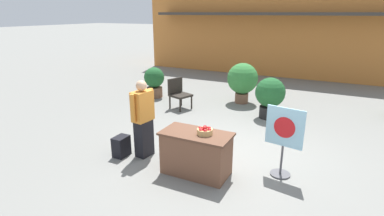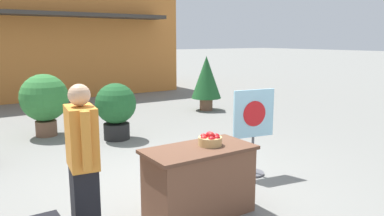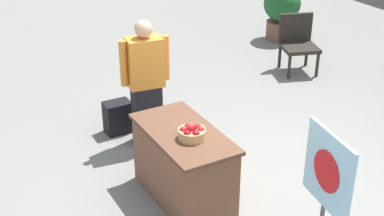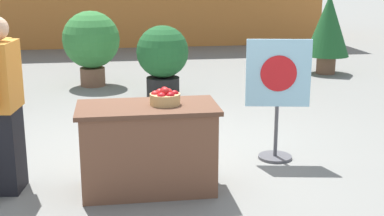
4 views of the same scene
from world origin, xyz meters
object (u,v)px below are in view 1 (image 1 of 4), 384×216
person_visitor (143,119)px  potted_plant_far_left (242,80)px  poster_board (284,138)px  patio_chair (178,92)px  backpack (121,146)px  display_table (196,153)px  potted_plant_near_right (154,81)px  potted_plant_near_left (270,95)px  apple_basket (205,131)px

person_visitor → potted_plant_far_left: person_visitor is taller
poster_board → patio_chair: (-3.61, 2.68, -0.22)m
person_visitor → patio_chair: 3.28m
backpack → potted_plant_far_left: (1.04, 4.78, 0.56)m
patio_chair → display_table: bearing=-37.2°
potted_plant_near_right → potted_plant_near_left: potted_plant_near_left is taller
potted_plant_near_right → person_visitor: bearing=-59.2°
patio_chair → potted_plant_far_left: 2.13m
display_table → patio_chair: (-2.21, 3.30, 0.11)m
apple_basket → person_visitor: bearing=173.6°
display_table → potted_plant_near_left: potted_plant_near_left is taller
person_visitor → potted_plant_far_left: 4.59m
potted_plant_near_right → poster_board: bearing=-34.4°
backpack → potted_plant_near_left: (2.17, 3.71, 0.45)m
display_table → potted_plant_near_left: bearing=82.4°
backpack → apple_basket: bearing=2.2°
poster_board → potted_plant_near_left: poster_board is taller
person_visitor → potted_plant_near_left: bearing=70.9°
person_visitor → potted_plant_far_left: (0.62, 4.55, -0.03)m
potted_plant_far_left → display_table: bearing=-82.2°
patio_chair → potted_plant_far_left: (1.57, 1.42, 0.26)m
patio_chair → potted_plant_near_left: potted_plant_near_left is taller
potted_plant_far_left → patio_chair: bearing=-137.8°
backpack → potted_plant_near_right: (-1.88, 4.08, 0.37)m
person_visitor → poster_board: size_ratio=1.24×
apple_basket → poster_board: bearing=26.4°
apple_basket → potted_plant_near_right: 5.48m
potted_plant_near_left → apple_basket: bearing=-95.1°
person_visitor → backpack: (-0.41, -0.23, -0.60)m
apple_basket → potted_plant_far_left: potted_plant_far_left is taller
potted_plant_near_left → display_table: bearing=-97.6°
backpack → poster_board: size_ratio=0.33×
patio_chair → potted_plant_far_left: bearing=61.1°
display_table → person_visitor: 1.34m
poster_board → patio_chair: bearing=-116.6°
poster_board → potted_plant_near_right: 6.02m
potted_plant_far_left → potted_plant_near_right: bearing=-166.5°
poster_board → patio_chair: poster_board is taller
apple_basket → potted_plant_near_left: size_ratio=0.24×
poster_board → potted_plant_far_left: potted_plant_far_left is taller
display_table → poster_board: poster_board is taller
potted_plant_near_left → patio_chair: bearing=-172.7°
person_visitor → potted_plant_near_right: bearing=128.5°
backpack → potted_plant_near_right: 4.51m
potted_plant_near_left → potted_plant_far_left: bearing=136.5°
display_table → poster_board: bearing=24.0°
poster_board → backpack: bearing=-67.5°
backpack → poster_board: (3.08, 0.68, 0.51)m
person_visitor → potted_plant_near_left: (1.75, 3.48, -0.15)m
backpack → potted_plant_far_left: bearing=77.8°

